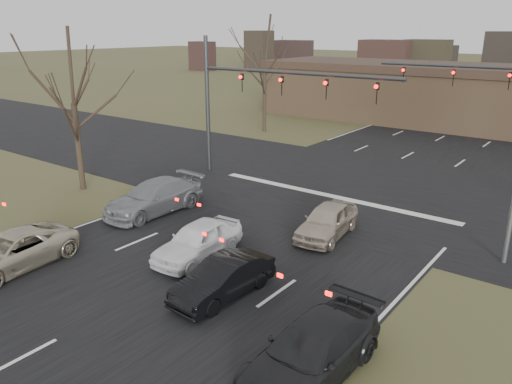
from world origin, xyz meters
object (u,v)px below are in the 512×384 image
car_white_sedan (198,240)px  car_silver_ahead (327,221)px  car_black_hatch (223,279)px  building (493,98)px  mast_arm_near (251,91)px  car_silver_suv (11,251)px  car_charcoal_sedan (312,351)px  car_grey_ahead (154,197)px

car_white_sedan → car_silver_ahead: bearing=55.1°
car_white_sedan → car_black_hatch: 3.15m
car_silver_ahead → car_black_hatch: bearing=-99.1°
building → car_black_hatch: size_ratio=10.97×
mast_arm_near → car_white_sedan: bearing=-63.6°
building → car_black_hatch: building is taller
car_silver_suv → car_charcoal_sedan: size_ratio=1.00×
car_charcoal_sedan → car_silver_ahead: (-4.08, 8.10, -0.00)m
building → car_white_sedan: 34.66m
car_black_hatch → car_silver_ahead: 6.43m
car_black_hatch → car_grey_ahead: 8.76m
building → car_silver_ahead: building is taller
car_silver_suv → car_grey_ahead: car_grey_ahead is taller
building → car_silver_suv: bearing=-100.5°
car_charcoal_sedan → car_black_hatch: bearing=161.3°
car_silver_suv → car_black_hatch: (7.47, 3.09, -0.03)m
car_charcoal_sedan → car_grey_ahead: car_grey_ahead is taller
car_black_hatch → car_silver_suv: bearing=-154.6°
car_black_hatch → car_white_sedan: bearing=151.2°
car_grey_ahead → building: bearing=79.2°
car_white_sedan → car_charcoal_sedan: (7.00, -3.32, -0.01)m
car_silver_ahead → car_silver_suv: bearing=-135.9°
building → car_white_sedan: building is taller
car_silver_suv → car_black_hatch: size_ratio=1.23×
mast_arm_near → car_silver_suv: (-0.07, -14.27, -4.41)m
car_silver_suv → car_silver_ahead: (7.71, 9.52, 0.03)m
car_charcoal_sedan → car_grey_ahead: size_ratio=0.92×
car_white_sedan → car_charcoal_sedan: size_ratio=0.86×
car_silver_suv → car_silver_ahead: 12.25m
car_white_sedan → car_black_hatch: car_white_sedan is taller
car_silver_ahead → mast_arm_near: bearing=141.3°
building → car_charcoal_sedan: size_ratio=8.86×
mast_arm_near → car_black_hatch: (7.41, -11.17, -4.44)m
car_grey_ahead → car_charcoal_sedan: bearing=-22.8°
building → car_silver_ahead: (0.42, -29.74, -1.97)m
car_charcoal_sedan → car_grey_ahead: 13.37m
car_white_sedan → car_grey_ahead: bearing=151.4°
car_black_hatch → car_silver_ahead: bearing=90.7°
mast_arm_near → car_silver_suv: size_ratio=2.54×
car_silver_suv → car_black_hatch: bearing=17.4°
car_silver_suv → car_grey_ahead: (-0.30, 7.14, 0.09)m
car_silver_suv → car_white_sedan: 6.75m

